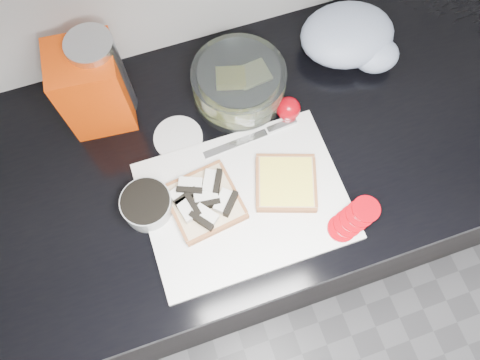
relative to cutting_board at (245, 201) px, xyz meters
name	(u,v)px	position (x,y,z in m)	size (l,w,h in m)	color
base_cabinet	(236,214)	(0.02, 0.12, -0.48)	(3.50, 0.60, 0.86)	black
countertop	(234,153)	(0.02, 0.12, -0.03)	(3.50, 0.64, 0.04)	black
cutting_board	(245,201)	(0.00, 0.00, 0.00)	(0.40, 0.30, 0.01)	white
bread_left	(204,201)	(-0.08, 0.02, 0.02)	(0.15, 0.15, 0.04)	beige
bread_right	(286,183)	(0.09, 0.01, 0.01)	(0.16, 0.16, 0.02)	beige
tomato_slices	(354,219)	(0.19, -0.11, 0.02)	(0.12, 0.09, 0.02)	#A4030D
knife	(262,133)	(0.08, 0.13, 0.01)	(0.21, 0.03, 0.01)	#B1B0B5
seed_tub	(147,205)	(-0.19, 0.05, 0.02)	(0.10, 0.10, 0.05)	#9EA3A3
tub_lid	(178,138)	(-0.09, 0.18, 0.00)	(0.11, 0.11, 0.01)	silver
glass_bowl	(239,84)	(0.07, 0.24, 0.04)	(0.20, 0.20, 0.08)	silver
bread_bag	(93,88)	(-0.22, 0.29, 0.09)	(0.13, 0.12, 0.20)	#F22E04
steel_canister	(104,77)	(-0.19, 0.31, 0.10)	(0.09, 0.09, 0.22)	silver
grocery_bag	(351,38)	(0.35, 0.27, 0.04)	(0.23, 0.20, 0.09)	#ADB7D4
whole_tomatoes	(288,109)	(0.15, 0.16, 0.02)	(0.05, 0.05, 0.05)	#A4030D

